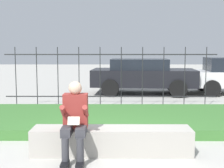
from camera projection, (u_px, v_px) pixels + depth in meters
The scene contains 6 objects.
ground_plane at pixel (109, 153), 5.22m from camera, with size 60.00×60.00×0.00m, color #B2AFA8.
stone_bench at pixel (112, 142), 5.20m from camera, with size 2.64×0.52×0.44m.
person_seated_reader at pixel (75, 118), 4.86m from camera, with size 0.42×0.73×1.24m.
grass_berm at pixel (110, 119), 7.32m from camera, with size 8.14×2.84×0.21m.
iron_fence at pixel (111, 77), 9.04m from camera, with size 6.14×0.03×1.80m.
car_parked_center at pixel (143, 75), 12.08m from camera, with size 4.07×2.19×1.36m.
Camera 1 is at (0.08, -5.06, 1.74)m, focal length 50.00 mm.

